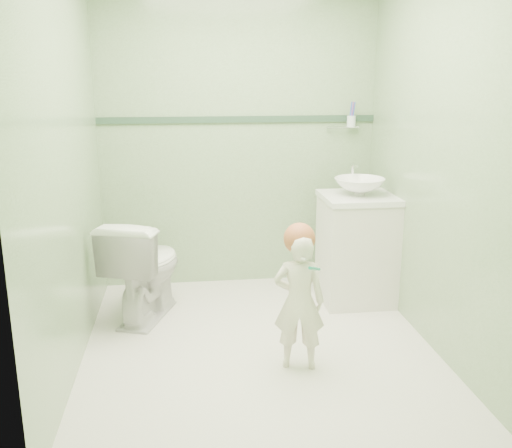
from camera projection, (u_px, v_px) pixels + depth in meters
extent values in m
plane|color=silver|center=(259.00, 347.00, 3.67)|extent=(2.50, 2.50, 0.00)
cube|color=#89AA78|center=(239.00, 138.00, 4.56)|extent=(2.20, 0.04, 2.40)
cube|color=#89AA78|center=(303.00, 211.00, 2.17)|extent=(2.20, 0.04, 2.40)
cube|color=#89AA78|center=(66.00, 165.00, 3.23)|extent=(0.04, 2.50, 2.40)
cube|color=#89AA78|center=(437.00, 158.00, 3.50)|extent=(0.04, 2.50, 2.40)
cube|color=#2E4B38|center=(239.00, 119.00, 4.51)|extent=(2.20, 0.02, 0.05)
cube|color=silver|center=(356.00, 250.00, 4.34)|extent=(0.52, 0.50, 0.80)
cube|color=white|center=(359.00, 198.00, 4.24)|extent=(0.54, 0.52, 0.04)
imported|color=white|center=(359.00, 186.00, 4.22)|extent=(0.37, 0.37, 0.13)
cylinder|color=silver|center=(352.00, 174.00, 4.39)|extent=(0.03, 0.03, 0.18)
cylinder|color=silver|center=(354.00, 165.00, 4.33)|extent=(0.02, 0.12, 0.02)
cylinder|color=silver|center=(343.00, 127.00, 4.60)|extent=(0.26, 0.02, 0.02)
cylinder|color=silver|center=(351.00, 121.00, 4.57)|extent=(0.07, 0.07, 0.09)
cylinder|color=#DA4048|center=(353.00, 112.00, 4.56)|extent=(0.01, 0.01, 0.17)
cylinder|color=blue|center=(351.00, 112.00, 4.55)|extent=(0.01, 0.01, 0.17)
cylinder|color=#874DA5|center=(352.00, 113.00, 4.54)|extent=(0.01, 0.01, 0.17)
cylinder|color=blue|center=(353.00, 112.00, 4.55)|extent=(0.01, 0.01, 0.17)
imported|color=white|center=(145.00, 267.00, 4.05)|extent=(0.63, 0.82, 0.74)
imported|color=silver|center=(299.00, 302.00, 3.33)|extent=(0.33, 0.25, 0.82)
sphere|color=#B25E36|center=(299.00, 239.00, 3.26)|extent=(0.18, 0.18, 0.18)
cylinder|color=#178D6F|center=(314.00, 269.00, 3.14)|extent=(0.10, 0.12, 0.06)
cube|color=white|center=(304.00, 259.00, 3.18)|extent=(0.03, 0.03, 0.02)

